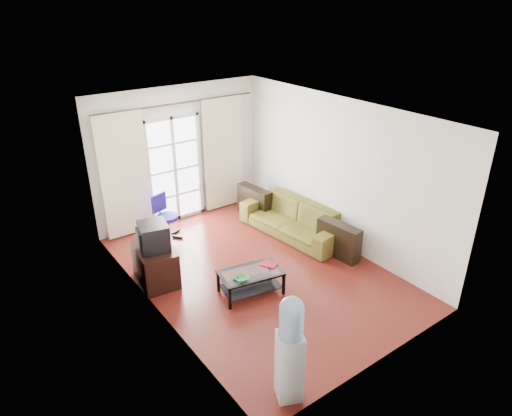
{
  "coord_description": "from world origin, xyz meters",
  "views": [
    {
      "loc": [
        -3.84,
        -5.26,
        4.27
      ],
      "look_at": [
        0.24,
        0.35,
        0.97
      ],
      "focal_mm": 32.0,
      "sensor_mm": 36.0,
      "label": 1
    }
  ],
  "objects": [
    {
      "name": "wall_right",
      "position": [
        1.8,
        0.0,
        1.35
      ],
      "size": [
        0.02,
        5.2,
        2.7
      ],
      "primitive_type": "cube",
      "color": "white",
      "rests_on": "floor"
    },
    {
      "name": "radiator",
      "position": [
        0.8,
        2.5,
        0.33
      ],
      "size": [
        0.64,
        0.12,
        0.64
      ],
      "primitive_type": "cube",
      "color": "gray",
      "rests_on": "floor"
    },
    {
      "name": "curtain_left",
      "position": [
        -1.2,
        2.48,
        1.2
      ],
      "size": [
        0.9,
        0.07,
        2.35
      ],
      "primitive_type": "cube",
      "color": "beige",
      "rests_on": "curtain_rod"
    },
    {
      "name": "curtain_rod",
      "position": [
        0.0,
        2.5,
        2.38
      ],
      "size": [
        3.3,
        0.04,
        0.04
      ],
      "primitive_type": "cylinder",
      "rotation": [
        0.0,
        1.57,
        0.0
      ],
      "color": "#4C3F2D",
      "rests_on": "wall_back"
    },
    {
      "name": "task_chair",
      "position": [
        -0.68,
        1.97,
        0.25
      ],
      "size": [
        0.73,
        0.73,
        0.85
      ],
      "rotation": [
        0.0,
        0.0,
        0.32
      ],
      "color": "black",
      "rests_on": "floor"
    },
    {
      "name": "tv_stand",
      "position": [
        -1.49,
        0.71,
        0.31
      ],
      "size": [
        0.66,
        0.9,
        0.61
      ],
      "primitive_type": "cube",
      "rotation": [
        0.0,
        0.0,
        -0.13
      ],
      "color": "black",
      "rests_on": "floor"
    },
    {
      "name": "wall_left",
      "position": [
        -1.8,
        0.0,
        1.35
      ],
      "size": [
        0.02,
        5.2,
        2.7
      ],
      "primitive_type": "cube",
      "color": "white",
      "rests_on": "floor"
    },
    {
      "name": "crt_tv",
      "position": [
        -1.49,
        0.71,
        0.82
      ],
      "size": [
        0.54,
        0.54,
        0.43
      ],
      "rotation": [
        0.0,
        0.0,
        -0.22
      ],
      "color": "black",
      "rests_on": "tv_stand"
    },
    {
      "name": "floor",
      "position": [
        0.0,
        0.0,
        0.0
      ],
      "size": [
        5.2,
        5.2,
        0.0
      ],
      "primitive_type": "plane",
      "color": "maroon",
      "rests_on": "ground"
    },
    {
      "name": "wall_back",
      "position": [
        0.0,
        2.6,
        1.35
      ],
      "size": [
        3.6,
        0.02,
        2.7
      ],
      "primitive_type": "cube",
      "color": "white",
      "rests_on": "floor"
    },
    {
      "name": "curtain_right",
      "position": [
        0.95,
        2.48,
        1.2
      ],
      "size": [
        0.9,
        0.07,
        2.35
      ],
      "primitive_type": "cube",
      "color": "beige",
      "rests_on": "curtain_rod"
    },
    {
      "name": "wall_front",
      "position": [
        0.0,
        -2.6,
        1.35
      ],
      "size": [
        3.6,
        0.02,
        2.7
      ],
      "primitive_type": "cube",
      "color": "white",
      "rests_on": "floor"
    },
    {
      "name": "sofa",
      "position": [
        1.33,
        0.64,
        0.32
      ],
      "size": [
        2.37,
        1.35,
        0.63
      ],
      "primitive_type": "imported",
      "rotation": [
        0.0,
        0.0,
        -1.46
      ],
      "color": "olive",
      "rests_on": "floor"
    },
    {
      "name": "ceiling",
      "position": [
        0.0,
        0.0,
        2.7
      ],
      "size": [
        5.2,
        5.2,
        0.0
      ],
      "primitive_type": "plane",
      "rotation": [
        3.14,
        0.0,
        0.0
      ],
      "color": "white",
      "rests_on": "wall_back"
    },
    {
      "name": "french_door",
      "position": [
        -0.15,
        2.54,
        1.07
      ],
      "size": [
        1.16,
        0.06,
        2.15
      ],
      "color": "white",
      "rests_on": "wall_back"
    },
    {
      "name": "remote",
      "position": [
        -0.72,
        -0.48,
        0.4
      ],
      "size": [
        0.15,
        0.1,
        0.02
      ],
      "primitive_type": "cube",
      "rotation": [
        0.0,
        0.0,
        0.44
      ],
      "color": "black",
      "rests_on": "coffee_table"
    },
    {
      "name": "coffee_table",
      "position": [
        -0.44,
        -0.45,
        0.25
      ],
      "size": [
        1.04,
        0.72,
        0.39
      ],
      "rotation": [
        0.0,
        0.0,
        -0.2
      ],
      "color": "silver",
      "rests_on": "floor"
    },
    {
      "name": "bowl",
      "position": [
        -0.68,
        -0.55,
        0.41
      ],
      "size": [
        0.27,
        0.27,
        0.05
      ],
      "primitive_type": "imported",
      "rotation": [
        0.0,
        0.0,
        -0.15
      ],
      "color": "#2D7D4A",
      "rests_on": "coffee_table"
    },
    {
      "name": "book",
      "position": [
        -0.18,
        -0.52,
        0.4
      ],
      "size": [
        0.4,
        0.41,
        0.02
      ],
      "primitive_type": "imported",
      "rotation": [
        0.0,
        0.0,
        0.52
      ],
      "color": "#AD1516",
      "rests_on": "coffee_table"
    },
    {
      "name": "water_cooler",
      "position": [
        -1.25,
        -2.35,
        0.73
      ],
      "size": [
        0.37,
        0.37,
        1.39
      ],
      "rotation": [
        0.0,
        0.0,
        -0.43
      ],
      "color": "silver",
      "rests_on": "floor"
    }
  ]
}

